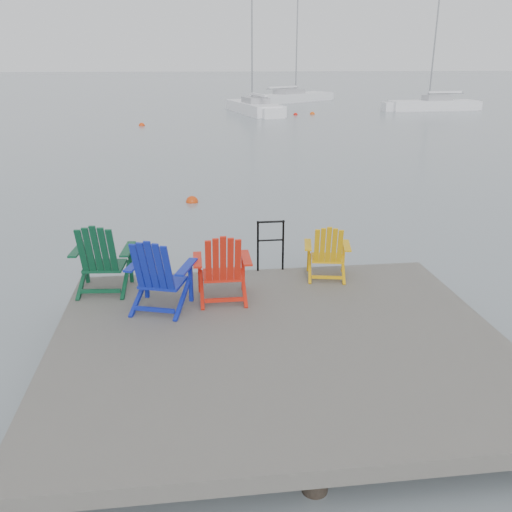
{
  "coord_description": "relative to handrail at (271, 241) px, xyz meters",
  "views": [
    {
      "loc": [
        -1.09,
        -6.31,
        3.98
      ],
      "look_at": [
        -0.03,
        2.24,
        0.85
      ],
      "focal_mm": 38.0,
      "sensor_mm": 36.0,
      "label": 1
    }
  ],
  "objects": [
    {
      "name": "buoy_c",
      "position": [
        8.31,
        33.58,
        -1.04
      ],
      "size": [
        0.39,
        0.39,
        0.39
      ],
      "primitive_type": "sphere",
      "color": "#E34F0D",
      "rests_on": "ground"
    },
    {
      "name": "chair_green",
      "position": [
        -2.76,
        -0.59,
        0.04
      ],
      "size": [
        0.98,
        0.91,
        1.15
      ],
      "rotation": [
        0.0,
        0.0,
        -0.09
      ],
      "color": "#0B3D24",
      "rests_on": "dock"
    },
    {
      "name": "handrail",
      "position": [
        0.0,
        0.0,
        0.0
      ],
      "size": [
        0.48,
        0.04,
        0.9
      ],
      "color": "black",
      "rests_on": "dock"
    },
    {
      "name": "dock",
      "position": [
        -0.25,
        -2.45,
        -0.69
      ],
      "size": [
        6.0,
        5.0,
        1.4
      ],
      "color": "#2D2A28",
      "rests_on": "ground"
    },
    {
      "name": "buoy_b",
      "position": [
        -4.25,
        27.31,
        -1.04
      ],
      "size": [
        0.39,
        0.39,
        0.39
      ],
      "primitive_type": "sphere",
      "color": "red",
      "rests_on": "ground"
    },
    {
      "name": "sailboat_near",
      "position": [
        3.95,
        35.26,
        -0.69
      ],
      "size": [
        3.86,
        8.93,
        11.92
      ],
      "rotation": [
        0.0,
        0.0,
        0.19
      ],
      "color": "white",
      "rests_on": "ground"
    },
    {
      "name": "chair_red",
      "position": [
        -0.9,
        -1.16,
        0.01
      ],
      "size": [
        0.87,
        0.81,
        1.09
      ],
      "rotation": [
        0.0,
        0.0,
        -0.01
      ],
      "color": "red",
      "rests_on": "dock"
    },
    {
      "name": "ground",
      "position": [
        -0.25,
        -2.45,
        -1.04
      ],
      "size": [
        400.0,
        400.0,
        0.0
      ],
      "primitive_type": "plane",
      "color": "slate",
      "rests_on": "ground"
    },
    {
      "name": "buoy_d",
      "position": [
        6.91,
        33.21,
        -1.04
      ],
      "size": [
        0.33,
        0.33,
        0.33
      ],
      "primitive_type": "sphere",
      "color": "red",
      "rests_on": "ground"
    },
    {
      "name": "sailboat_mid",
      "position": [
        9.21,
        46.95,
        -0.69
      ],
      "size": [
        9.34,
        8.09,
        13.42
      ],
      "rotation": [
        0.0,
        0.0,
        -0.91
      ],
      "color": "white",
      "rests_on": "ground"
    },
    {
      "name": "sailboat_far",
      "position": [
        19.04,
        35.78,
        -0.69
      ],
      "size": [
        7.44,
        2.35,
        10.27
      ],
      "rotation": [
        0.0,
        0.0,
        1.63
      ],
      "color": "white",
      "rests_on": "ground"
    },
    {
      "name": "buoy_a",
      "position": [
        -1.3,
        7.01,
        -1.04
      ],
      "size": [
        0.37,
        0.37,
        0.37
      ],
      "primitive_type": "sphere",
      "color": "#C7390B",
      "rests_on": "ground"
    },
    {
      "name": "chair_yellow",
      "position": [
        0.89,
        -0.47,
        -0.06
      ],
      "size": [
        0.86,
        0.81,
        0.95
      ],
      "rotation": [
        0.0,
        0.0,
        -0.2
      ],
      "color": "#D49A0B",
      "rests_on": "dock"
    },
    {
      "name": "chair_blue",
      "position": [
        -1.84,
        -1.37,
        0.03
      ],
      "size": [
        1.07,
        1.02,
        1.14
      ],
      "rotation": [
        0.0,
        0.0,
        -0.31
      ],
      "color": "#0E1D98",
      "rests_on": "dock"
    }
  ]
}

